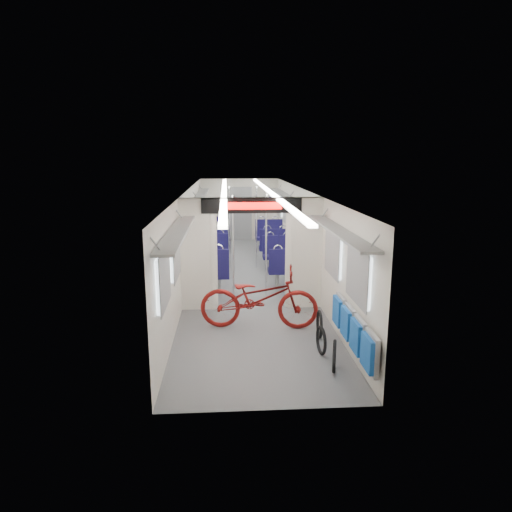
# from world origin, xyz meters

# --- Properties ---
(carriage) EXTENTS (12.00, 12.02, 2.31)m
(carriage) POSITION_xyz_m (0.00, -0.27, 1.50)
(carriage) COLOR #515456
(carriage) RESTS_ON ground
(bicycle) EXTENTS (2.24, 1.00, 1.14)m
(bicycle) POSITION_xyz_m (0.07, -3.17, 0.57)
(bicycle) COLOR maroon
(bicycle) RESTS_ON ground
(flip_bench) EXTENTS (0.12, 2.12, 0.54)m
(flip_bench) POSITION_xyz_m (1.35, -4.84, 0.58)
(flip_bench) COLOR gray
(flip_bench) RESTS_ON carriage
(bike_hoop_a) EXTENTS (0.17, 0.49, 0.49)m
(bike_hoop_a) POSITION_xyz_m (1.05, -5.02, 0.22)
(bike_hoop_a) COLOR black
(bike_hoop_a) RESTS_ON ground
(bike_hoop_b) EXTENTS (0.09, 0.48, 0.47)m
(bike_hoop_b) POSITION_xyz_m (0.98, -4.41, 0.21)
(bike_hoop_b) COLOR black
(bike_hoop_b) RESTS_ON ground
(bike_hoop_c) EXTENTS (0.08, 0.50, 0.50)m
(bike_hoop_c) POSITION_xyz_m (1.09, -3.74, 0.23)
(bike_hoop_c) COLOR black
(bike_hoop_c) RESTS_ON ground
(seat_bay_near_left) EXTENTS (0.96, 2.31, 1.17)m
(seat_bay_near_left) POSITION_xyz_m (-0.93, 0.11, 0.57)
(seat_bay_near_left) COLOR #110D3C
(seat_bay_near_left) RESTS_ON ground
(seat_bay_near_right) EXTENTS (0.89, 1.99, 1.08)m
(seat_bay_near_right) POSITION_xyz_m (0.94, 0.29, 0.53)
(seat_bay_near_right) COLOR #110D3C
(seat_bay_near_right) RESTS_ON ground
(seat_bay_far_left) EXTENTS (0.95, 2.24, 1.15)m
(seat_bay_far_left) POSITION_xyz_m (-0.93, 3.79, 0.57)
(seat_bay_far_left) COLOR #110D3C
(seat_bay_far_left) RESTS_ON ground
(seat_bay_far_right) EXTENTS (0.93, 2.18, 1.13)m
(seat_bay_far_right) POSITION_xyz_m (0.93, 3.12, 0.56)
(seat_bay_far_right) COLOR #110D3C
(seat_bay_far_right) RESTS_ON ground
(stanchion_near_left) EXTENTS (0.04, 0.04, 2.30)m
(stanchion_near_left) POSITION_xyz_m (-0.36, -1.43, 1.15)
(stanchion_near_left) COLOR silver
(stanchion_near_left) RESTS_ON ground
(stanchion_near_right) EXTENTS (0.04, 0.04, 2.30)m
(stanchion_near_right) POSITION_xyz_m (0.38, -1.15, 1.15)
(stanchion_near_right) COLOR silver
(stanchion_near_right) RESTS_ON ground
(stanchion_far_left) EXTENTS (0.04, 0.04, 2.30)m
(stanchion_far_left) POSITION_xyz_m (-0.41, 1.53, 1.15)
(stanchion_far_left) COLOR silver
(stanchion_far_left) RESTS_ON ground
(stanchion_far_right) EXTENTS (0.05, 0.05, 2.30)m
(stanchion_far_right) POSITION_xyz_m (0.33, 1.51, 1.15)
(stanchion_far_right) COLOR silver
(stanchion_far_right) RESTS_ON ground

